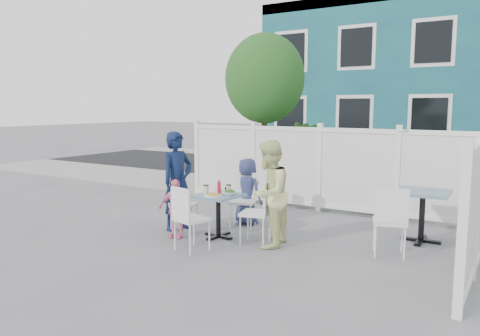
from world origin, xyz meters
The scene contains 29 objects.
ground centered at (0.00, 0.00, 0.00)m, with size 80.00×80.00×0.00m, color slate.
near_sidewalk centered at (0.00, 3.80, 0.01)m, with size 24.00×2.60×0.01m, color gray.
street centered at (0.00, 7.50, 0.00)m, with size 24.00×5.00×0.01m, color black.
far_sidewalk centered at (0.00, 10.60, 0.01)m, with size 24.00×1.60×0.01m, color gray.
building centered at (-0.50, 14.00, 3.00)m, with size 11.00×6.00×6.00m.
fence_back centered at (0.10, 2.40, 0.78)m, with size 5.86×0.08×1.60m.
tree centered at (-1.60, 3.30, 2.59)m, with size 1.80×1.62×3.59m.
utility_cabinet centered at (-2.67, 4.00, 0.65)m, with size 0.70×0.50×1.30m, color gold.
potted_shrub_a centered at (-0.57, 3.10, 0.84)m, with size 0.94×0.94×1.67m, color #164815.
potted_shrub_b centered at (1.29, 3.00, 0.80)m, with size 1.44×1.25×1.60m, color #164815.
main_table centered at (-0.50, -0.12, 0.52)m, with size 0.69×0.69×0.67m.
spare_table centered at (2.19, 1.28, 0.59)m, with size 0.74×0.74×0.77m.
chair_left centered at (-1.29, -0.07, 0.50)m, with size 0.47×0.48×0.86m.
chair_right centered at (0.22, -0.08, 0.54)m, with size 0.49×0.51×0.93m.
chair_back centered at (-0.51, 0.65, 0.52)m, with size 0.50×0.49×0.89m.
chair_near centered at (-0.46, -0.92, 0.53)m, with size 0.50×0.49×0.91m.
chair_spare centered at (1.97, 0.31, 0.55)m, with size 0.54×0.53×0.94m.
man centered at (-1.33, -0.08, 0.80)m, with size 0.58×0.38×1.60m, color #0E1B3D.
woman centered at (0.38, -0.12, 0.76)m, with size 0.74×0.58×1.53m, color #D5E450.
boy centered at (-0.54, 0.81, 0.57)m, with size 0.55×0.36×1.13m, color navy.
toddler centered at (-1.05, -0.47, 0.45)m, with size 0.53×0.22×0.90m, color pink.
plate_main centered at (-0.49, -0.27, 0.68)m, with size 0.26×0.26×0.02m, color white.
plate_side centered at (-0.66, -0.01, 0.68)m, with size 0.21×0.21×0.01m, color white.
salad_bowl centered at (-0.32, -0.07, 0.70)m, with size 0.23×0.23×0.06m, color white.
coffee_cup_a centered at (-0.69, -0.17, 0.73)m, with size 0.08×0.08×0.12m, color beige.
coffee_cup_b centered at (-0.44, 0.08, 0.73)m, with size 0.08×0.08×0.12m, color beige.
ketchup_bottle centered at (-0.53, -0.04, 0.76)m, with size 0.05×0.05×0.18m, color red.
salt_shaker centered at (-0.59, 0.09, 0.70)m, with size 0.03×0.03×0.07m, color white.
pepper_shaker centered at (-0.55, 0.16, 0.70)m, with size 0.03×0.03×0.07m, color black.
Camera 1 is at (3.48, -5.87, 2.00)m, focal length 35.00 mm.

